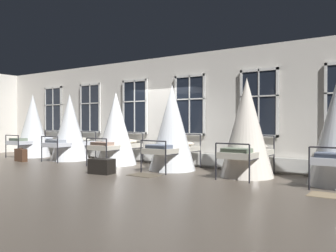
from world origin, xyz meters
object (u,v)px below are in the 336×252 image
(cot_third, at_px, (116,130))
(cot_fourth, at_px, (172,129))
(cot_fifth, at_px, (247,129))
(suitcase_dark, at_px, (21,155))
(cot_first, at_px, (33,127))
(cot_second, at_px, (70,128))
(travel_trunk, at_px, (102,166))

(cot_third, distance_m, cot_fourth, 2.26)
(cot_third, xyz_separation_m, cot_fourth, (2.25, -0.06, 0.05))
(cot_fifth, relative_size, suitcase_dark, 4.37)
(cot_first, height_order, suitcase_dark, cot_first)
(cot_second, height_order, suitcase_dark, cot_second)
(cot_first, xyz_separation_m, cot_second, (2.20, 0.01, -0.04))
(cot_second, relative_size, cot_third, 1.02)
(travel_trunk, bearing_deg, cot_fourth, 55.75)
(cot_first, relative_size, travel_trunk, 3.89)
(cot_fifth, bearing_deg, cot_first, 90.01)
(cot_first, bearing_deg, suitcase_dark, -137.76)
(cot_fifth, height_order, travel_trunk, cot_fifth)
(cot_third, xyz_separation_m, travel_trunk, (1.10, -1.75, -0.94))
(travel_trunk, bearing_deg, suitcase_dark, 173.76)
(cot_second, bearing_deg, cot_first, 89.32)
(cot_first, height_order, cot_third, cot_first)
(cot_fourth, relative_size, travel_trunk, 3.86)
(cot_second, height_order, cot_fourth, cot_fourth)
(cot_fourth, distance_m, suitcase_dark, 5.82)
(travel_trunk, bearing_deg, cot_second, 152.58)
(cot_second, distance_m, cot_third, 2.28)
(cot_second, bearing_deg, cot_fourth, -91.92)
(cot_second, distance_m, travel_trunk, 3.94)
(suitcase_dark, distance_m, travel_trunk, 4.49)
(cot_third, distance_m, suitcase_dark, 3.70)
(cot_second, xyz_separation_m, cot_third, (2.28, -0.01, -0.03))
(cot_second, bearing_deg, cot_third, -91.33)
(suitcase_dark, bearing_deg, cot_second, 55.16)
(cot_second, relative_size, suitcase_dark, 4.18)
(cot_fifth, bearing_deg, cot_fourth, 91.52)
(cot_third, bearing_deg, cot_fifth, -91.06)
(cot_first, xyz_separation_m, cot_fourth, (6.74, -0.05, -0.01))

